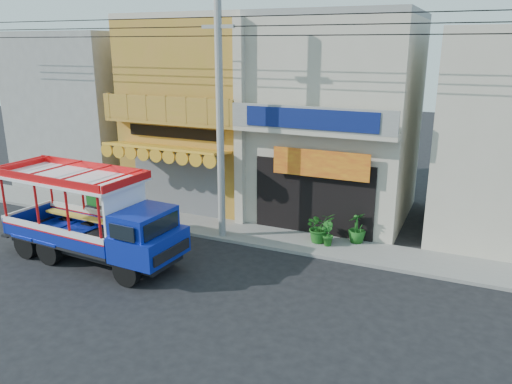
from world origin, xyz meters
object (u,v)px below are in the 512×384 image
potted_plant_a (319,227)px  potted_plant_c (357,228)px  potted_plant_b (327,234)px  green_sign (92,198)px  utility_pole (223,104)px  songthaew_truck (101,221)px

potted_plant_a → potted_plant_c: potted_plant_a is taller
potted_plant_a → potted_plant_b: potted_plant_a is taller
potted_plant_a → potted_plant_c: 1.36m
green_sign → utility_pole: bearing=-4.6°
potted_plant_b → green_sign: bearing=37.4°
green_sign → potted_plant_c: size_ratio=0.98×
utility_pole → songthaew_truck: (-2.67, -3.61, -3.53)m
songthaew_truck → potted_plant_a: songthaew_truck is taller
songthaew_truck → potted_plant_b: 7.77m
potted_plant_a → potted_plant_c: bearing=-19.5°
potted_plant_c → utility_pole: bearing=-41.4°
utility_pole → green_sign: bearing=175.4°
utility_pole → songthaew_truck: 5.71m
green_sign → songthaew_truck: bearing=-44.7°
utility_pole → potted_plant_a: size_ratio=24.61×
songthaew_truck → potted_plant_a: 7.57m
utility_pole → potted_plant_c: size_ratio=24.96×
potted_plant_a → potted_plant_c: (1.26, 0.50, -0.01)m
potted_plant_a → potted_plant_b: 0.43m
potted_plant_b → utility_pole: bearing=47.3°
green_sign → potted_plant_a: bearing=1.9°
potted_plant_a → potted_plant_b: size_ratio=1.33×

